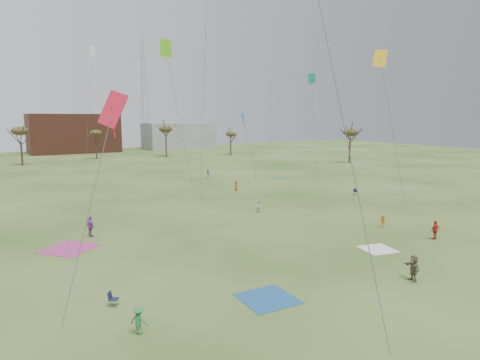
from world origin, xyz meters
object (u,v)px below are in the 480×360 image
radio_tower (144,94)px  camp_chair_right (355,193)px  spectator_fore_a (435,230)px  camp_chair_left (114,302)px  flyer_near_center (139,321)px

radio_tower → camp_chair_right: bearing=-92.4°
spectator_fore_a → camp_chair_left: 28.60m
flyer_near_center → spectator_fore_a: 28.35m
camp_chair_right → radio_tower: 104.91m
radio_tower → camp_chair_left: bearing=-109.8°
flyer_near_center → spectator_fore_a: bearing=-129.2°
spectator_fore_a → flyer_near_center: bearing=7.6°
spectator_fore_a → radio_tower: 124.47m
spectator_fore_a → radio_tower: bearing=-93.5°
flyer_near_center → camp_chair_left: size_ratio=1.70×
flyer_near_center → spectator_fore_a: spectator_fore_a is taller
spectator_fore_a → camp_chair_left: (-28.53, 1.85, -0.61)m
spectator_fore_a → camp_chair_right: bearing=-115.1°
camp_chair_right → radio_tower: (4.41, 103.09, 18.95)m
camp_chair_right → radio_tower: bearing=122.8°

